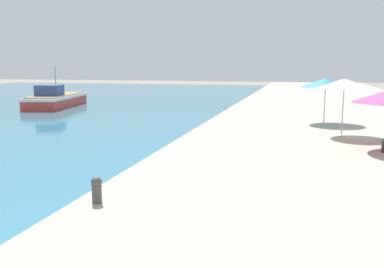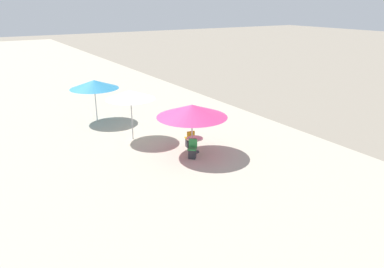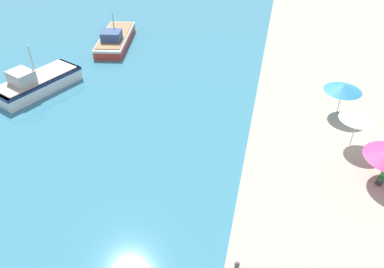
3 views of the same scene
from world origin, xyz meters
name	(u,v)px [view 3 (image 3 of 3)]	position (x,y,z in m)	size (l,w,h in m)	color
water_basin	(41,29)	(-28.00, 37.00, 0.02)	(56.00, 90.00, 0.04)	teal
quay_promenade	(340,54)	(8.00, 37.00, 0.32)	(16.00, 90.00, 0.64)	#B2A893
fishing_boat_near	(36,82)	(-19.75, 22.97, 0.90)	(5.86, 8.39, 4.35)	white
fishing_boat_mid	(115,39)	(-16.87, 34.52, 0.77)	(4.55, 9.24, 3.69)	red
cafe_umbrella_white	(359,116)	(7.27, 20.16, 3.08)	(2.58, 2.58, 2.67)	#B7B7B7
cafe_umbrella_striped	(343,88)	(6.66, 24.33, 2.95)	(2.93, 2.93, 2.56)	#B7B7B7
cafe_chair_left	(380,180)	(8.64, 16.25, 0.97)	(0.58, 0.59, 0.91)	#2D2D33
mooring_bollard	(237,266)	(0.62, 8.02, 0.99)	(0.26, 0.26, 0.65)	#4C4742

